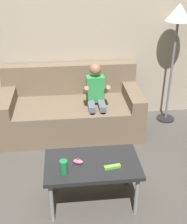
{
  "coord_description": "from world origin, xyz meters",
  "views": [
    {
      "loc": [
        -0.1,
        -1.9,
        2.04
      ],
      "look_at": [
        0.18,
        0.79,
        0.58
      ],
      "focal_mm": 47.64,
      "sensor_mm": 36.0,
      "label": 1
    }
  ],
  "objects_px": {
    "game_remote_lime_near_edge": "(112,167)",
    "couch": "(71,110)",
    "coffee_table": "(92,167)",
    "soda_can": "(64,167)",
    "floor_lamp": "(178,22)",
    "person_seated_on_couch": "(96,97)",
    "nunchuk_pink": "(78,162)"
  },
  "relations": [
    {
      "from": "nunchuk_pink",
      "to": "floor_lamp",
      "type": "bearing_deg",
      "value": 47.97
    },
    {
      "from": "nunchuk_pink",
      "to": "couch",
      "type": "bearing_deg",
      "value": 90.67
    },
    {
      "from": "nunchuk_pink",
      "to": "floor_lamp",
      "type": "xyz_separation_m",
      "value": [
        1.29,
        1.43,
        0.86
      ]
    },
    {
      "from": "person_seated_on_couch",
      "to": "floor_lamp",
      "type": "height_order",
      "value": "floor_lamp"
    },
    {
      "from": "couch",
      "to": "game_remote_lime_near_edge",
      "type": "xyz_separation_m",
      "value": [
        0.3,
        -1.4,
        0.18
      ]
    },
    {
      "from": "couch",
      "to": "game_remote_lime_near_edge",
      "type": "height_order",
      "value": "couch"
    },
    {
      "from": "game_remote_lime_near_edge",
      "to": "floor_lamp",
      "type": "height_order",
      "value": "floor_lamp"
    },
    {
      "from": "couch",
      "to": "soda_can",
      "type": "bearing_deg",
      "value": -94.31
    },
    {
      "from": "game_remote_lime_near_edge",
      "to": "couch",
      "type": "bearing_deg",
      "value": 102.07
    },
    {
      "from": "person_seated_on_couch",
      "to": "floor_lamp",
      "type": "xyz_separation_m",
      "value": [
        1.01,
        0.3,
        0.8
      ]
    },
    {
      "from": "person_seated_on_couch",
      "to": "game_remote_lime_near_edge",
      "type": "xyz_separation_m",
      "value": [
        0.0,
        -1.22,
        -0.07
      ]
    },
    {
      "from": "game_remote_lime_near_edge",
      "to": "floor_lamp",
      "type": "xyz_separation_m",
      "value": [
        1.0,
        1.52,
        0.87
      ]
    },
    {
      "from": "coffee_table",
      "to": "person_seated_on_couch",
      "type": "bearing_deg",
      "value": 81.98
    },
    {
      "from": "person_seated_on_couch",
      "to": "soda_can",
      "type": "bearing_deg",
      "value": -107.99
    },
    {
      "from": "couch",
      "to": "game_remote_lime_near_edge",
      "type": "distance_m",
      "value": 1.44
    },
    {
      "from": "coffee_table",
      "to": "soda_can",
      "type": "relative_size",
      "value": 6.75
    },
    {
      "from": "soda_can",
      "to": "nunchuk_pink",
      "type": "bearing_deg",
      "value": 42.56
    },
    {
      "from": "couch",
      "to": "soda_can",
      "type": "relative_size",
      "value": 14.09
    },
    {
      "from": "person_seated_on_couch",
      "to": "nunchuk_pink",
      "type": "distance_m",
      "value": 1.17
    },
    {
      "from": "couch",
      "to": "floor_lamp",
      "type": "height_order",
      "value": "floor_lamp"
    },
    {
      "from": "soda_can",
      "to": "floor_lamp",
      "type": "bearing_deg",
      "value": 47.54
    },
    {
      "from": "floor_lamp",
      "to": "game_remote_lime_near_edge",
      "type": "bearing_deg",
      "value": -123.48
    },
    {
      "from": "nunchuk_pink",
      "to": "floor_lamp",
      "type": "distance_m",
      "value": 2.11
    },
    {
      "from": "person_seated_on_couch",
      "to": "coffee_table",
      "type": "bearing_deg",
      "value": -98.02
    },
    {
      "from": "coffee_table",
      "to": "floor_lamp",
      "type": "xyz_separation_m",
      "value": [
        1.17,
        1.43,
        0.92
      ]
    },
    {
      "from": "coffee_table",
      "to": "soda_can",
      "type": "height_order",
      "value": "soda_can"
    },
    {
      "from": "coffee_table",
      "to": "nunchuk_pink",
      "type": "xyz_separation_m",
      "value": [
        -0.12,
        0.0,
        0.07
      ]
    },
    {
      "from": "soda_can",
      "to": "floor_lamp",
      "type": "distance_m",
      "value": 2.24
    },
    {
      "from": "soda_can",
      "to": "floor_lamp",
      "type": "relative_size",
      "value": 0.08
    },
    {
      "from": "couch",
      "to": "floor_lamp",
      "type": "bearing_deg",
      "value": 5.43
    },
    {
      "from": "game_remote_lime_near_edge",
      "to": "floor_lamp",
      "type": "bearing_deg",
      "value": 56.52
    },
    {
      "from": "person_seated_on_couch",
      "to": "nunchuk_pink",
      "type": "bearing_deg",
      "value": -103.99
    }
  ]
}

